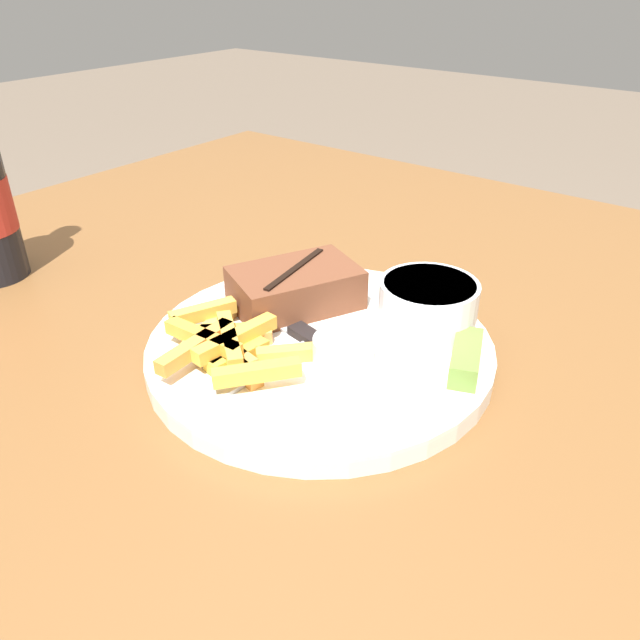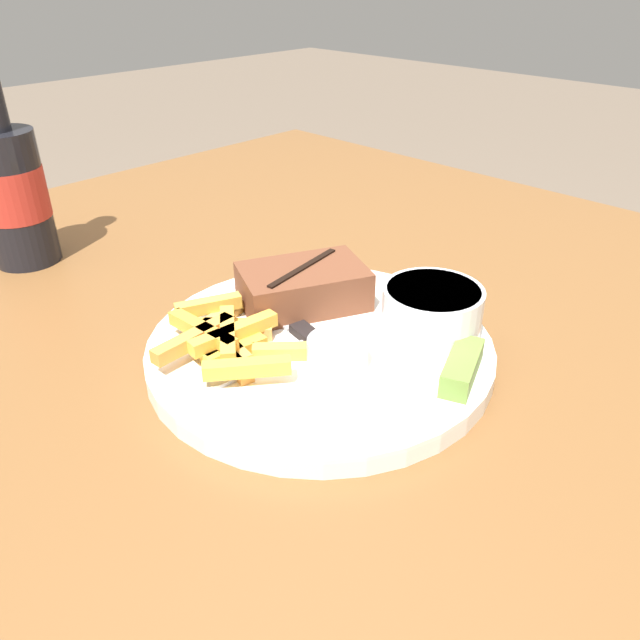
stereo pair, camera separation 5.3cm
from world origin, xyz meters
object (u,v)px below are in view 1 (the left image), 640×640
at_px(steak_portion, 295,288).
at_px(dipping_sauce_cup, 343,351).
at_px(knife_utensil, 286,324).
at_px(fork_utensil, 251,376).
at_px(dinner_plate, 320,349).
at_px(coleslaw_cup, 428,303).
at_px(pickle_spear, 466,358).

distance_m(steak_portion, dipping_sauce_cup, 0.11).
bearing_deg(knife_utensil, steak_portion, -51.02).
height_order(dipping_sauce_cup, fork_utensil, dipping_sauce_cup).
height_order(steak_portion, knife_utensil, steak_portion).
bearing_deg(dinner_plate, fork_utensil, 173.70).
bearing_deg(coleslaw_cup, dipping_sauce_cup, 164.72).
relative_size(dinner_plate, steak_portion, 2.21).
relative_size(pickle_spear, knife_utensil, 0.42).
relative_size(dipping_sauce_cup, fork_utensil, 0.37).
distance_m(coleslaw_cup, fork_utensil, 0.17).
xyz_separation_m(steak_portion, fork_utensil, (-0.11, -0.05, -0.02)).
height_order(dinner_plate, steak_portion, steak_portion).
height_order(coleslaw_cup, fork_utensil, coleslaw_cup).
bearing_deg(dinner_plate, dipping_sauce_cup, -116.68).
xyz_separation_m(steak_portion, knife_utensil, (-0.04, -0.02, -0.02)).
distance_m(coleslaw_cup, knife_utensil, 0.13).
xyz_separation_m(coleslaw_cup, knife_utensil, (-0.07, 0.10, -0.02)).
distance_m(dinner_plate, coleslaw_cup, 0.10).
bearing_deg(dinner_plate, knife_utensil, 90.28).
xyz_separation_m(dipping_sauce_cup, fork_utensil, (-0.06, 0.05, -0.01)).
xyz_separation_m(dinner_plate, pickle_spear, (0.04, -0.12, 0.02)).
xyz_separation_m(dinner_plate, coleslaw_cup, (0.07, -0.06, 0.03)).
distance_m(dipping_sauce_cup, pickle_spear, 0.10).
bearing_deg(steak_portion, knife_utensil, -152.88).
distance_m(dinner_plate, pickle_spear, 0.13).
relative_size(steak_portion, pickle_spear, 1.94).
xyz_separation_m(coleslaw_cup, pickle_spear, (-0.04, -0.06, -0.02)).
xyz_separation_m(steak_portion, pickle_spear, (0.00, -0.17, -0.01)).
height_order(dinner_plate, coleslaw_cup, coleslaw_cup).
bearing_deg(steak_portion, pickle_spear, -89.29).
bearing_deg(steak_portion, dinner_plate, -122.08).
bearing_deg(dipping_sauce_cup, steak_portion, 60.04).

